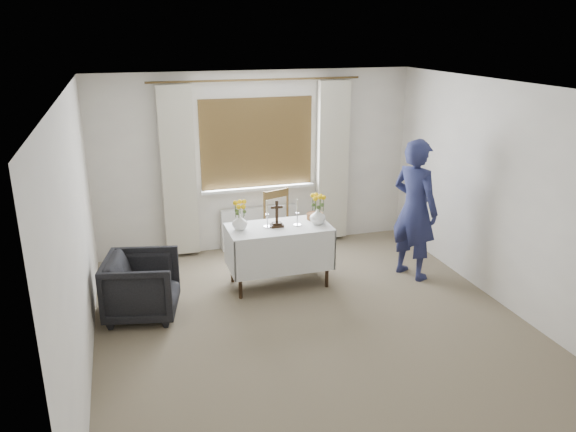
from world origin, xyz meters
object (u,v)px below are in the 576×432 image
Objects in this scene: altar_table at (279,256)px; wooden_chair at (284,227)px; flower_vase_right at (318,216)px; person at (415,209)px; flower_vase_left at (240,222)px; armchair at (142,286)px; wooden_cross at (277,214)px.

altar_table is 0.78m from wooden_chair.
flower_vase_right reaches higher than altar_table.
flower_vase_left is at bearing 60.07° from person.
flower_vase_left is at bearing 175.54° from flower_vase_right.
wooden_chair is at bearing 68.85° from altar_table.
armchair is at bearing -168.74° from altar_table.
altar_table is at bearing -66.62° from armchair.
wooden_chair is 0.90m from wooden_cross.
altar_table is 1.61× the size of armchair.
armchair is (-1.93, -1.05, -0.13)m from wooden_chair.
person is (1.41, -0.95, 0.41)m from wooden_chair.
flower_vase_left is at bearing 177.92° from wooden_cross.
armchair is at bearing -170.68° from wooden_chair.
flower_vase_right reaches higher than flower_vase_left.
wooden_chair is at bearing 32.87° from person.
flower_vase_right is (-1.22, 0.18, -0.03)m from person.
wooden_chair and flower_vase_right have the same top height.
armchair is (-1.65, -0.33, -0.03)m from altar_table.
armchair is 1.33m from flower_vase_left.
wooden_cross is at bearing 59.33° from person.
altar_table is 1.78m from person.
flower_vase_right reaches higher than armchair.
armchair is at bearing 68.49° from person.
flower_vase_left is (1.18, 0.36, 0.51)m from armchair.
person reaches higher than armchair.
altar_table is at bearing -130.44° from wooden_chair.
flower_vase_right is at bearing -3.49° from wooden_cross.
flower_vase_left is at bearing 176.56° from altar_table.
flower_vase_right is at bearing -94.86° from wooden_chair.
person is 9.30× the size of flower_vase_left.
person is 1.23m from flower_vase_right.
altar_table is 3.75× the size of wooden_cross.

